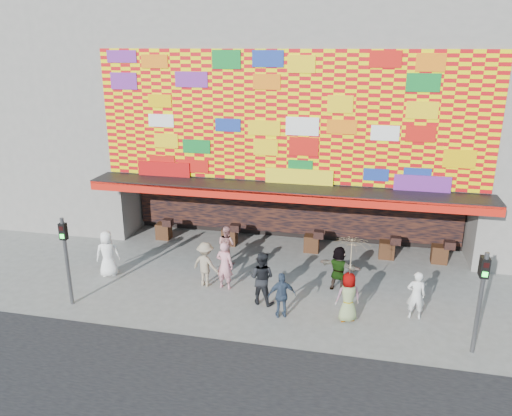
# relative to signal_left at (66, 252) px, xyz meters

# --- Properties ---
(ground) EXTENTS (90.00, 90.00, 0.00)m
(ground) POSITION_rel_signal_left_xyz_m (6.20, 1.50, -1.86)
(ground) COLOR slate
(ground) RESTS_ON ground
(shop_building) EXTENTS (15.20, 9.40, 10.00)m
(shop_building) POSITION_rel_signal_left_xyz_m (6.20, 9.68, 3.37)
(shop_building) COLOR gray
(shop_building) RESTS_ON ground
(neighbor_left) EXTENTS (11.00, 8.00, 12.00)m
(neighbor_left) POSITION_rel_signal_left_xyz_m (-6.80, 9.50, 4.14)
(neighbor_left) COLOR gray
(neighbor_left) RESTS_ON ground
(signal_left) EXTENTS (0.22, 0.20, 3.00)m
(signal_left) POSITION_rel_signal_left_xyz_m (0.00, 0.00, 0.00)
(signal_left) COLOR #59595B
(signal_left) RESTS_ON ground
(signal_right) EXTENTS (0.22, 0.20, 3.00)m
(signal_right) POSITION_rel_signal_left_xyz_m (12.40, 0.00, 0.00)
(signal_right) COLOR #59595B
(signal_right) RESTS_ON ground
(ped_a) EXTENTS (1.00, 0.86, 1.73)m
(ped_a) POSITION_rel_signal_left_xyz_m (0.16, 2.22, -0.99)
(ped_a) COLOR white
(ped_a) RESTS_ON ground
(ped_b) EXTENTS (0.70, 0.52, 1.73)m
(ped_b) POSITION_rel_signal_left_xyz_m (4.62, 2.19, -1.00)
(ped_b) COLOR pink
(ped_b) RESTS_ON ground
(ped_c) EXTENTS (0.99, 0.84, 1.81)m
(ped_c) POSITION_rel_signal_left_xyz_m (6.09, 1.44, -0.96)
(ped_c) COLOR black
(ped_c) RESTS_ON ground
(ped_d) EXTENTS (1.18, 0.90, 1.62)m
(ped_d) POSITION_rel_signal_left_xyz_m (3.91, 2.24, -1.05)
(ped_d) COLOR gray
(ped_d) RESTS_ON ground
(ped_e) EXTENTS (0.95, 0.64, 1.49)m
(ped_e) POSITION_rel_signal_left_xyz_m (6.89, 0.71, -1.11)
(ped_e) COLOR #324259
(ped_e) RESTS_ON ground
(ped_f) EXTENTS (1.55, 0.87, 1.60)m
(ped_f) POSITION_rel_signal_left_xyz_m (8.49, 2.94, -1.06)
(ped_f) COLOR gray
(ped_f) RESTS_ON ground
(ped_g) EXTENTS (0.91, 0.76, 1.59)m
(ped_g) POSITION_rel_signal_left_xyz_m (8.91, 0.94, -1.07)
(ped_g) COLOR gray
(ped_g) RESTS_ON ground
(ped_h) EXTENTS (0.59, 0.40, 1.57)m
(ped_h) POSITION_rel_signal_left_xyz_m (10.95, 1.54, -1.07)
(ped_h) COLOR white
(ped_h) RESTS_ON ground
(ped_i) EXTENTS (0.91, 0.83, 1.52)m
(ped_i) POSITION_rel_signal_left_xyz_m (4.09, 4.25, -1.10)
(ped_i) COLOR tan
(ped_i) RESTS_ON ground
(parasol) EXTENTS (1.38, 1.39, 1.99)m
(parasol) POSITION_rel_signal_left_xyz_m (8.91, 0.94, 0.36)
(parasol) COLOR beige
(parasol) RESTS_ON ground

